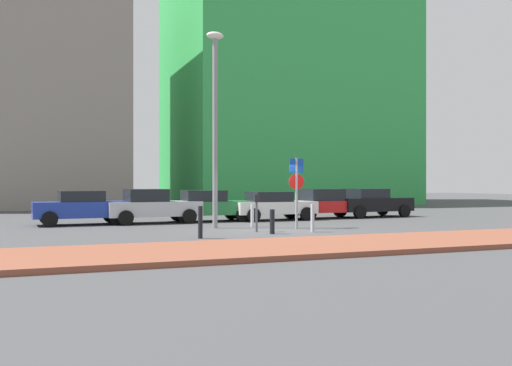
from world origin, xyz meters
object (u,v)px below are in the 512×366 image
(parked_car_silver, at_px, (151,206))
(street_lamp, at_px, (215,114))
(parked_car_green, at_px, (208,205))
(parked_car_red, at_px, (325,203))
(parking_meter, at_px, (257,208))
(traffic_bollard_edge, at_px, (313,218))
(parking_sign_post, at_px, (296,184))
(parked_car_blue, at_px, (82,207))
(traffic_bollard_far, at_px, (272,222))
(parked_car_white, at_px, (272,205))
(parked_car_black, at_px, (370,202))
(traffic_bollard_near, at_px, (252,215))
(traffic_bollard_mid, at_px, (200,222))

(parked_car_silver, relative_size, street_lamp, 0.54)
(parked_car_green, xyz_separation_m, parked_car_red, (6.15, 0.04, 0.00))
(parking_meter, distance_m, traffic_bollard_edge, 2.08)
(parked_car_silver, bearing_deg, parking_meter, -64.49)
(parked_car_green, bearing_deg, parked_car_silver, -175.43)
(parking_sign_post, bearing_deg, parked_car_blue, 145.58)
(parked_car_blue, relative_size, traffic_bollard_far, 4.68)
(parked_car_green, bearing_deg, parking_sign_post, -69.22)
(parking_sign_post, distance_m, traffic_bollard_far, 2.72)
(parked_car_white, bearing_deg, parked_car_black, 3.83)
(traffic_bollard_near, xyz_separation_m, traffic_bollard_far, (-0.48, -3.22, -0.04))
(traffic_bollard_far, bearing_deg, traffic_bollard_near, 81.45)
(parked_car_red, distance_m, traffic_bollard_edge, 8.04)
(traffic_bollard_edge, bearing_deg, traffic_bollard_mid, -170.33)
(parking_sign_post, bearing_deg, traffic_bollard_edge, -92.53)
(parked_car_red, bearing_deg, parked_car_black, 0.80)
(parked_car_green, height_order, traffic_bollard_mid, parked_car_green)
(street_lamp, xyz_separation_m, traffic_bollard_far, (1.13, -3.14, -4.09))
(traffic_bollard_edge, bearing_deg, parked_car_silver, 125.02)
(traffic_bollard_mid, height_order, traffic_bollard_edge, traffic_bollard_mid)
(parked_car_green, height_order, parking_meter, parked_car_green)
(parked_car_green, bearing_deg, street_lamp, -102.31)
(parked_car_black, height_order, parking_sign_post, parking_sign_post)
(street_lamp, distance_m, traffic_bollard_far, 5.28)
(street_lamp, xyz_separation_m, traffic_bollard_edge, (2.78, -2.99, -4.01))
(parking_meter, xyz_separation_m, traffic_bollard_edge, (1.87, -0.82, -0.38))
(street_lamp, bearing_deg, parked_car_silver, 117.05)
(parked_car_silver, bearing_deg, parking_sign_post, -47.40)
(street_lamp, xyz_separation_m, traffic_bollard_mid, (-1.65, -3.75, -4.00))
(parked_car_silver, bearing_deg, street_lamp, -62.95)
(parked_car_black, relative_size, traffic_bollard_edge, 4.17)
(parked_car_white, distance_m, parking_sign_post, 5.22)
(parked_car_green, xyz_separation_m, parked_car_black, (8.86, 0.08, 0.02))
(parking_sign_post, bearing_deg, traffic_bollard_near, 128.22)
(parked_car_red, relative_size, traffic_bollard_near, 4.50)
(parked_car_red, bearing_deg, traffic_bollard_mid, -138.62)
(traffic_bollard_mid, xyz_separation_m, traffic_bollard_far, (2.77, 0.61, -0.09))
(traffic_bollard_mid, distance_m, traffic_bollard_far, 2.84)
(parked_car_silver, distance_m, parked_car_white, 5.76)
(parked_car_green, bearing_deg, traffic_bollard_mid, -108.16)
(parking_meter, height_order, traffic_bollard_edge, parking_meter)
(parked_car_blue, xyz_separation_m, parked_car_green, (5.63, 0.08, -0.01))
(parked_car_red, height_order, parking_meter, parked_car_red)
(parking_meter, xyz_separation_m, street_lamp, (-0.92, 2.17, 3.63))
(traffic_bollard_edge, bearing_deg, parked_car_black, 44.92)
(parking_meter, bearing_deg, street_lamp, 112.86)
(parked_car_blue, xyz_separation_m, street_lamp, (4.79, -3.74, 3.77))
(parked_car_green, relative_size, parked_car_black, 0.94)
(parking_meter, height_order, street_lamp, street_lamp)
(parked_car_black, bearing_deg, street_lamp, -158.11)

